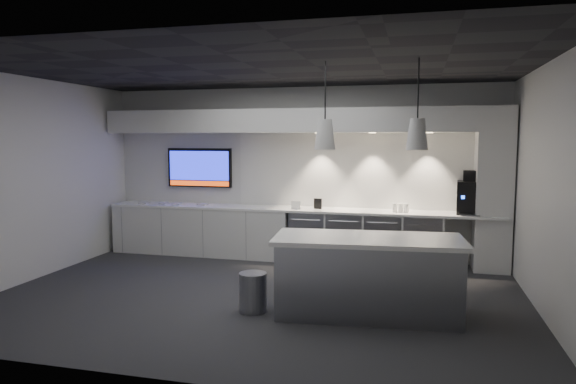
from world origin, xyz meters
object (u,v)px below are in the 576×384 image
(bin, at_px, (253,292))
(island, at_px, (368,276))
(coffee_machine, at_px, (469,196))
(wall_tv, at_px, (200,168))

(bin, bearing_deg, island, 9.36)
(island, relative_size, coffee_machine, 3.31)
(coffee_machine, bearing_deg, bin, -130.24)
(island, distance_m, bin, 1.40)
(bin, relative_size, coffee_machine, 0.69)
(wall_tv, height_order, island, wall_tv)
(bin, distance_m, coffee_machine, 4.02)
(coffee_machine, bearing_deg, wall_tv, -179.04)
(wall_tv, bearing_deg, bin, -56.39)
(island, bearing_deg, bin, -175.82)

